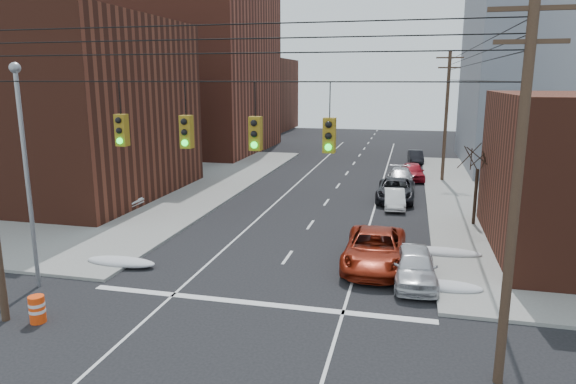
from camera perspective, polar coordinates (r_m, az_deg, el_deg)
The scene contains 25 objects.
sidewalk_nw at distance 51.23m, azimuth -26.44°, elevation 1.47°, with size 40.00×40.00×0.15m, color gray.
building_brick_tall at distance 66.80m, azimuth -13.62°, elevation 17.54°, with size 24.00×20.00×30.00m, color maroon.
building_brick_near at distance 43.51m, azimuth -26.33°, elevation 8.31°, with size 20.00×16.00×13.00m, color #512418.
building_brick_far at distance 91.23m, azimuth -6.98°, elevation 10.67°, with size 22.00×18.00×12.00m, color #512418.
building_glass at distance 83.59m, azimuth 26.83°, elevation 12.74°, with size 20.00×18.00×22.00m, color gray.
utility_pole_right at distance 15.08m, azimuth 24.04°, elevation 0.30°, with size 2.20×0.28×11.00m.
utility_pole_far at distance 45.70m, azimuth 17.18°, elevation 8.27°, with size 2.20×0.28×11.00m.
traffic_signals at distance 15.60m, azimuth -7.56°, elevation 6.80°, with size 17.00×0.42×2.02m.
street_light at distance 23.38m, azimuth -27.19°, elevation 3.36°, with size 0.44×0.44×9.32m.
bare_tree at distance 32.39m, azimuth 20.14°, elevation 0.36°, with size 2.09×2.20×4.93m.
snow_nw at distance 25.75m, azimuth -18.08°, elevation -7.38°, with size 3.50×1.08×0.42m, color silver.
snow_ne at distance 22.73m, azimuth 17.11°, elevation -10.00°, with size 3.00×1.08×0.42m, color silver.
snow_east_far at distance 26.95m, azimuth 16.56°, elevation -6.40°, with size 4.00×1.08×0.42m, color silver.
red_pickup at distance 24.65m, azimuth 9.62°, elevation -6.26°, with size 2.80×6.07×1.69m, color maroon.
parked_car_a at distance 23.05m, azimuth 13.90°, elevation -8.00°, with size 1.81×4.50×1.53m, color silver.
parked_car_b at distance 35.93m, azimuth 11.74°, elevation -0.75°, with size 1.35×3.86×1.27m, color white.
parked_car_c at distance 38.07m, azimuth 11.87°, elevation 0.22°, with size 2.62×5.68×1.58m, color black.
parked_car_d at distance 42.84m, azimuth 12.37°, elevation 1.51°, with size 2.13×5.25×1.52m, color #A3A2A7.
parked_car_e at distance 46.32m, azimuth 13.71°, elevation 2.23°, with size 1.76×4.38×1.49m, color maroon.
parked_car_f at distance 55.79m, azimuth 13.99°, elevation 3.81°, with size 1.40×4.02×1.32m, color black.
lot_car_a at distance 37.11m, azimuth -19.33°, elevation -0.38°, with size 1.57×4.51×1.49m, color silver.
lot_car_b at distance 43.59m, azimuth -16.10°, elevation 1.58°, with size 2.25×4.87×1.35m, color #9D9DA1.
lot_car_c at distance 39.96m, azimuth -23.30°, elevation 0.23°, with size 2.16×5.32×1.54m, color black.
lot_car_d at distance 45.93m, azimuth -18.13°, elevation 2.02°, with size 1.68×4.17×1.42m, color #B3B3B8.
construction_barrel at distance 21.14m, azimuth -26.10°, elevation -11.59°, with size 0.75×0.75×1.01m.
Camera 1 is at (5.66, -11.52, 8.67)m, focal length 32.00 mm.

